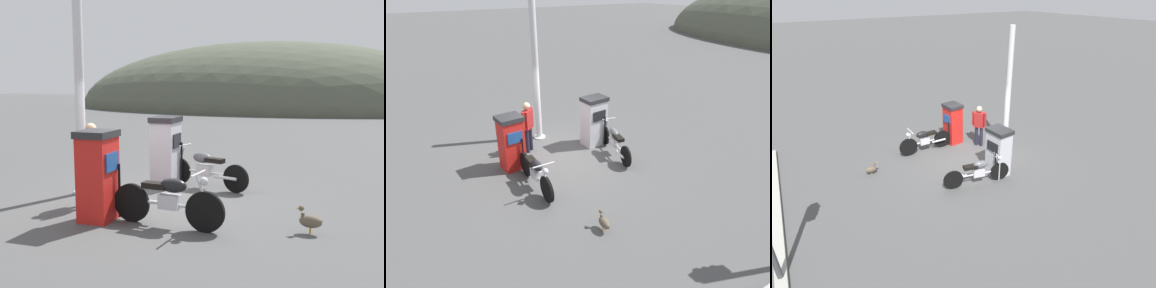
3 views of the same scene
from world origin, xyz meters
TOP-DOWN VIEW (x-y plane):
  - ground_plane at (0.00, 0.00)m, footprint 120.00×120.00m
  - fuel_pump_near at (-0.23, -1.41)m, footprint 0.64×0.70m
  - fuel_pump_far at (-0.23, 1.41)m, footprint 0.63×0.79m
  - motorcycle_near_pump at (1.07, -1.31)m, footprint 2.05×0.56m
  - motorcycle_far_pump at (0.68, 1.56)m, footprint 2.11×0.80m
  - attendant_person at (-0.90, -0.59)m, footprint 0.40×0.52m
  - wandering_duck at (3.31, -0.80)m, footprint 0.45×0.21m
  - canopy_support_pole at (-1.63, 0.12)m, footprint 0.40×0.40m

SIDE VIEW (x-z plane):
  - ground_plane at x=0.00m, z-range 0.00..0.00m
  - wandering_duck at x=3.31m, z-range -0.01..0.44m
  - motorcycle_far_pump at x=0.68m, z-range -0.01..0.94m
  - motorcycle_near_pump at x=1.07m, z-range -0.02..0.96m
  - fuel_pump_near at x=-0.23m, z-range 0.01..1.60m
  - fuel_pump_far at x=-0.23m, z-range 0.01..1.63m
  - attendant_person at x=-0.90m, z-range 0.12..1.74m
  - canopy_support_pole at x=-1.63m, z-range -0.08..4.40m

